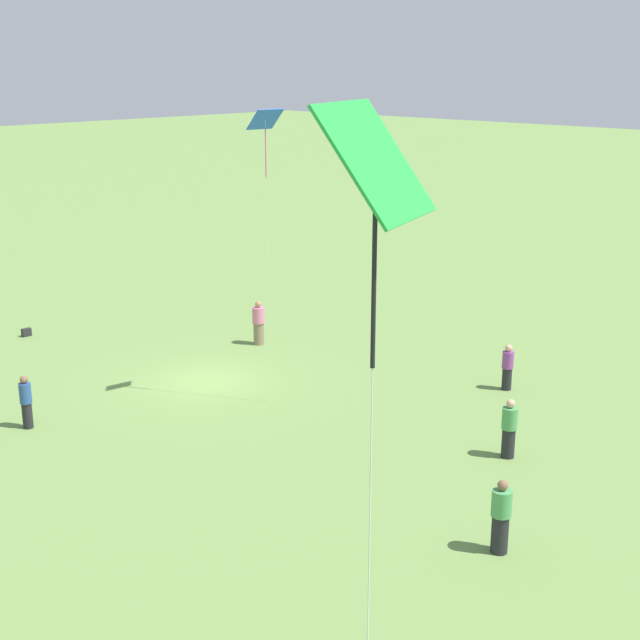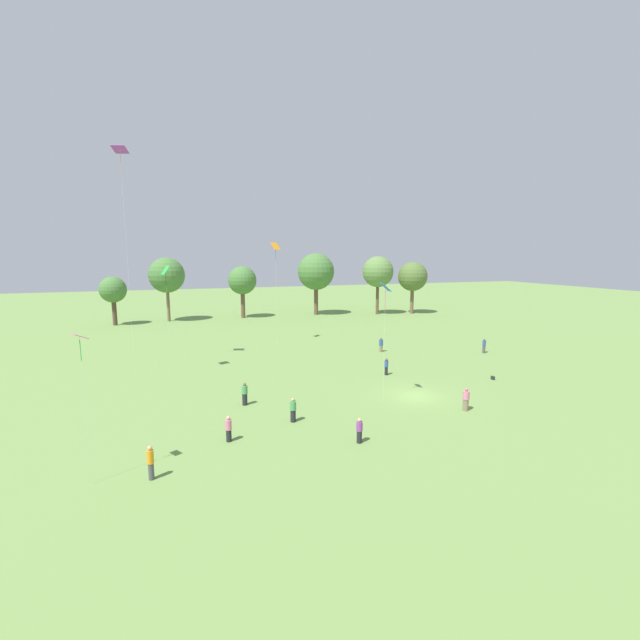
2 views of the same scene
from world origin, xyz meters
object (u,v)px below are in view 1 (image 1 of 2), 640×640
at_px(person_3, 507,367).
at_px(picnic_bag_0, 26,332).
at_px(person_2, 509,429).
at_px(person_6, 26,402).
at_px(person_7, 259,323).
at_px(kite_0, 265,131).
at_px(kite_4, 375,208).
at_px(person_0, 501,517).

xyz_separation_m(person_3, picnic_bag_0, (17.10, 8.17, -0.62)).
distance_m(person_2, person_3, 5.38).
relative_size(person_6, person_7, 0.96).
xyz_separation_m(person_6, kite_0, (-3.69, -6.46, 7.77)).
bearing_deg(person_6, kite_0, 44.65).
bearing_deg(kite_4, person_6, 97.44).
distance_m(person_0, person_3, 10.49).
xyz_separation_m(person_0, person_7, (15.14, -6.50, -0.03)).
relative_size(person_2, person_3, 1.09).
bearing_deg(person_7, person_2, -7.00).
bearing_deg(kite_0, person_7, -74.69).
xyz_separation_m(person_7, picnic_bag_0, (7.46, 5.75, -0.68)).
height_order(person_6, kite_0, kite_0).
relative_size(person_2, kite_4, 0.17).
relative_size(kite_0, picnic_bag_0, 25.21).
bearing_deg(person_6, person_2, 20.01).
distance_m(person_2, person_7, 12.73).
height_order(person_7, kite_0, kite_0).
height_order(person_6, kite_4, kite_4).
height_order(person_0, picnic_bag_0, person_0).
relative_size(person_0, kite_0, 0.19).
relative_size(kite_0, kite_4, 0.89).
xyz_separation_m(person_2, person_3, (2.92, -4.52, -0.06)).
height_order(person_2, kite_4, kite_4).
bearing_deg(kite_4, person_2, 54.66).
xyz_separation_m(person_3, kite_0, (4.87, 6.28, 7.82)).
relative_size(person_7, picnic_bag_0, 4.70).
bearing_deg(kite_4, person_3, 55.95).
height_order(person_3, person_6, person_6).
xyz_separation_m(person_7, kite_4, (-20.47, 17.25, 8.77)).
bearing_deg(kite_4, person_0, 53.47).
bearing_deg(person_3, kite_0, 67.32).
bearing_deg(picnic_bag_0, kite_0, -171.23).
bearing_deg(person_0, person_6, 36.57).
relative_size(kite_4, picnic_bag_0, 28.20).
distance_m(person_3, kite_0, 11.15).
xyz_separation_m(person_7, kite_0, (-4.77, 3.86, 7.76)).
height_order(person_0, person_3, person_0).
distance_m(person_2, kite_4, 19.21).
distance_m(kite_0, kite_4, 20.66).
bearing_deg(person_7, kite_0, -36.52).
xyz_separation_m(person_3, person_6, (8.56, 12.74, 0.05)).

